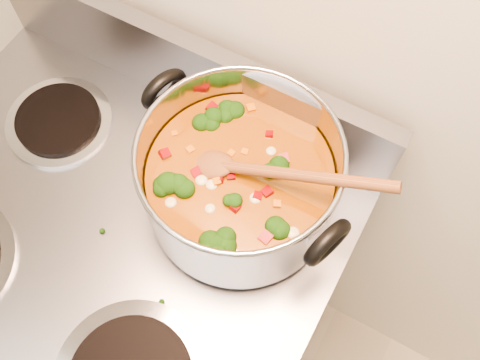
% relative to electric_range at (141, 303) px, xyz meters
% --- Properties ---
extents(electric_range, '(0.73, 0.66, 1.08)m').
position_rel_electric_range_xyz_m(electric_range, '(0.00, 0.00, 0.00)').
color(electric_range, gray).
rests_on(electric_range, ground).
extents(stockpot, '(0.35, 0.29, 0.17)m').
position_rel_electric_range_xyz_m(stockpot, '(0.18, 0.16, 0.54)').
color(stockpot, '#A5A5AD').
rests_on(stockpot, electric_range).
extents(wooden_spoon, '(0.29, 0.09, 0.12)m').
position_rel_electric_range_xyz_m(wooden_spoon, '(0.19, 0.16, 0.59)').
color(wooden_spoon, brown).
rests_on(wooden_spoon, stockpot).
extents(cooktop_crumbs, '(0.32, 0.29, 0.01)m').
position_rel_electric_range_xyz_m(cooktop_crumbs, '(0.16, 0.24, 0.46)').
color(cooktop_crumbs, black).
rests_on(cooktop_crumbs, electric_range).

